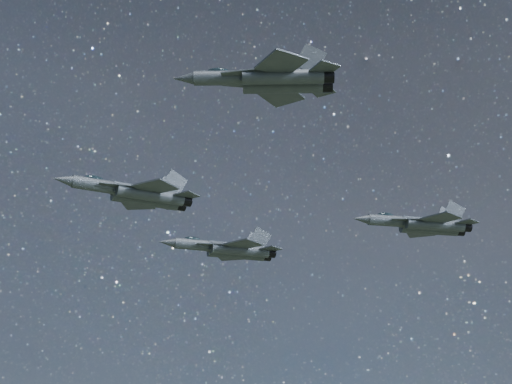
{
  "coord_description": "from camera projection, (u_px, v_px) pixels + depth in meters",
  "views": [
    {
      "loc": [
        -3.11,
        -80.24,
        114.1
      ],
      "look_at": [
        1.03,
        -0.27,
        143.04
      ],
      "focal_mm": 50.0,
      "sensor_mm": 36.0,
      "label": 1
    }
  ],
  "objects": [
    {
      "name": "jet_lead",
      "position": [
        137.0,
        193.0,
        87.89
      ],
      "size": [
        17.58,
        11.54,
        4.52
      ],
      "rotation": [
        0.0,
        0.0,
        0.42
      ],
      "color": "#394147"
    },
    {
      "name": "jet_left",
      "position": [
        229.0,
        249.0,
        99.19
      ],
      "size": [
        17.23,
        11.68,
        4.34
      ],
      "rotation": [
        0.0,
        0.0,
        0.27
      ],
      "color": "#394147"
    },
    {
      "name": "jet_slot",
      "position": [
        422.0,
        224.0,
        89.26
      ],
      "size": [
        15.97,
        11.09,
        4.01
      ],
      "rotation": [
        0.0,
        0.0,
        0.15
      ],
      "color": "#394147"
    },
    {
      "name": "jet_right",
      "position": [
        269.0,
        79.0,
        64.54
      ],
      "size": [
        15.29,
        10.77,
        3.87
      ],
      "rotation": [
        0.0,
        0.0,
        -0.07
      ],
      "color": "#394147"
    }
  ]
}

